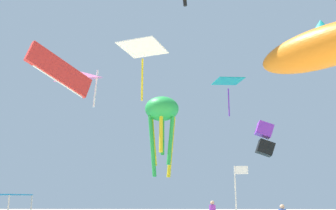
{
  "coord_description": "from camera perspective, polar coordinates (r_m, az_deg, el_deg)",
  "views": [
    {
      "loc": [
        1.25,
        -14.87,
        2.05
      ],
      "look_at": [
        0.68,
        6.29,
        7.05
      ],
      "focal_mm": 41.76,
      "sensor_mm": 36.0,
      "label": 1
    }
  ],
  "objects": [
    {
      "name": "kite_parafoil_red",
      "position": [
        29.02,
        -15.5,
        4.77
      ],
      "size": [
        3.85,
        4.26,
        3.27
      ],
      "rotation": [
        0.0,
        0.0,
        0.83
      ],
      "color": "red"
    },
    {
      "name": "kite_diamond_teal",
      "position": [
        44.71,
        8.76,
        3.2
      ],
      "size": [
        3.59,
        3.59,
        4.16
      ],
      "rotation": [
        0.0,
        0.0,
        1.79
      ],
      "color": "teal"
    },
    {
      "name": "banner_flag",
      "position": [
        17.39,
        10.09,
        -13.09
      ],
      "size": [
        0.61,
        0.06,
        3.37
      ],
      "color": "silver",
      "rests_on": "ground"
    },
    {
      "name": "kite_delta_pink",
      "position": [
        34.14,
        -13.0,
        4.26
      ],
      "size": [
        5.32,
        5.35,
        3.92
      ],
      "rotation": [
        0.0,
        0.0,
        2.81
      ],
      "color": "pink"
    },
    {
      "name": "kite_inflatable_orange",
      "position": [
        25.04,
        21.68,
        7.87
      ],
      "size": [
        7.5,
        8.08,
        3.04
      ],
      "rotation": [
        0.0,
        0.0,
        2.29
      ],
      "color": "orange"
    },
    {
      "name": "kite_diamond_white",
      "position": [
        21.78,
        -3.72,
        7.93
      ],
      "size": [
        2.89,
        2.89,
        3.11
      ],
      "rotation": [
        0.0,
        0.0,
        5.91
      ],
      "color": "white"
    },
    {
      "name": "kite_box_purple",
      "position": [
        40.16,
        13.92,
        -4.81
      ],
      "size": [
        1.92,
        1.58,
        3.58
      ],
      "rotation": [
        0.0,
        0.0,
        1.52
      ],
      "color": "purple"
    },
    {
      "name": "kite_octopus_green",
      "position": [
        33.62,
        -0.9,
        -1.17
      ],
      "size": [
        2.98,
        2.98,
        6.87
      ],
      "rotation": [
        0.0,
        0.0,
        1.55
      ],
      "color": "green"
    }
  ]
}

